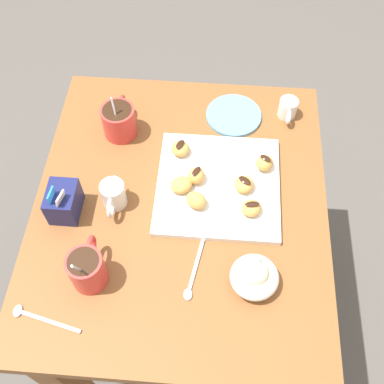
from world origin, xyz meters
TOP-DOWN VIEW (x-y plane):
  - ground_plane at (0.00, 0.00)m, footprint 8.00×8.00m
  - dining_table at (0.00, 0.00)m, footprint 0.85×0.73m
  - pastry_plate_square at (0.05, -0.09)m, footprint 0.31×0.31m
  - coffee_mug_red_left at (-0.21, 0.18)m, footprint 0.12×0.08m
  - coffee_mug_red_right at (0.22, 0.18)m, footprint 0.13×0.09m
  - cream_pitcher_white at (-0.01, 0.16)m, footprint 0.10×0.06m
  - sugar_caddy at (-0.04, 0.28)m, footprint 0.09×0.07m
  - ice_cream_bowl at (-0.20, -0.18)m, footprint 0.11×0.11m
  - chocolate_sauce_pitcher at (0.32, -0.27)m, footprint 0.09×0.05m
  - saucer_sky_left at (0.30, -0.12)m, footprint 0.16×0.16m
  - loose_spoon_near_saucer at (-0.19, -0.05)m, footprint 0.16×0.04m
  - loose_spoon_by_plate at (-0.31, 0.28)m, footprint 0.05×0.16m
  - beignet_0 at (0.06, -0.04)m, footprint 0.05×0.05m
  - chocolate_drizzle_0 at (0.06, -0.04)m, footprint 0.04×0.03m
  - beignet_1 at (-0.01, -0.04)m, footprint 0.06×0.07m
  - beignet_2 at (-0.02, -0.17)m, footprint 0.06×0.06m
  - chocolate_drizzle_2 at (-0.02, -0.17)m, footprint 0.02×0.04m
  - beignet_3 at (0.05, -0.16)m, footprint 0.06×0.06m
  - chocolate_drizzle_3 at (0.05, -0.16)m, footprint 0.03×0.04m
  - beignet_4 at (0.15, 0.01)m, footprint 0.07×0.07m
  - chocolate_drizzle_4 at (0.15, 0.01)m, footprint 0.04×0.03m
  - beignet_5 at (0.11, -0.21)m, footprint 0.06×0.06m
  - chocolate_drizzle_5 at (0.11, -0.21)m, footprint 0.03×0.03m
  - beignet_6 at (0.03, -0.00)m, footprint 0.07×0.07m

SIDE VIEW (x-z plane):
  - ground_plane at x=0.00m, z-range 0.00..0.00m
  - dining_table at x=0.00m, z-range 0.21..0.97m
  - loose_spoon_near_saucer at x=-0.19m, z-range 0.75..0.76m
  - loose_spoon_by_plate at x=-0.31m, z-range 0.75..0.76m
  - saucer_sky_left at x=0.30m, z-range 0.75..0.76m
  - pastry_plate_square at x=0.05m, z-range 0.75..0.77m
  - chocolate_sauce_pitcher at x=0.32m, z-range 0.76..0.81m
  - beignet_3 at x=0.05m, z-range 0.77..0.80m
  - beignet_6 at x=0.03m, z-range 0.77..0.80m
  - beignet_4 at x=0.15m, z-range 0.77..0.80m
  - beignet_2 at x=-0.02m, z-range 0.77..0.80m
  - beignet_5 at x=0.11m, z-range 0.77..0.81m
  - ice_cream_bowl at x=-0.20m, z-range 0.75..0.83m
  - beignet_0 at x=0.06m, z-range 0.77..0.81m
  - beignet_1 at x=-0.01m, z-range 0.77..0.81m
  - cream_pitcher_white at x=-0.01m, z-range 0.76..0.83m
  - sugar_caddy at x=-0.04m, z-range 0.74..0.85m
  - coffee_mug_red_right at x=0.22m, z-range 0.73..0.87m
  - chocolate_drizzle_3 at x=0.05m, z-range 0.80..0.81m
  - chocolate_drizzle_4 at x=0.15m, z-range 0.80..0.81m
  - chocolate_drizzle_2 at x=-0.02m, z-range 0.80..0.81m
  - coffee_mug_red_left at x=-0.21m, z-range 0.73..0.88m
  - chocolate_drizzle_5 at x=0.11m, z-range 0.81..0.81m
  - chocolate_drizzle_0 at x=0.06m, z-range 0.81..0.81m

